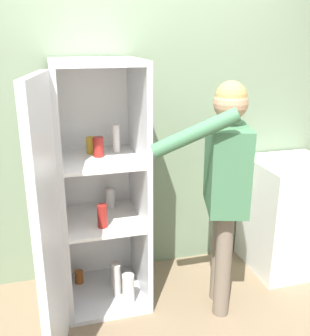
{
  "coord_description": "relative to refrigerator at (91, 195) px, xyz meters",
  "views": [
    {
      "loc": [
        -0.64,
        -1.97,
        1.88
      ],
      "look_at": [
        0.07,
        0.61,
        0.99
      ],
      "focal_mm": 42.0,
      "sensor_mm": 36.0,
      "label": 1
    }
  ],
  "objects": [
    {
      "name": "bowl",
      "position": [
        1.71,
        0.05,
        0.11
      ],
      "size": [
        0.22,
        0.22,
        0.07
      ],
      "color": "white",
      "rests_on": "counter"
    },
    {
      "name": "wall_back",
      "position": [
        0.4,
        0.45,
        0.41
      ],
      "size": [
        7.0,
        0.06,
        2.55
      ],
      "color": "gray",
      "rests_on": "ground_plane"
    },
    {
      "name": "counter",
      "position": [
        1.63,
        0.09,
        -0.39
      ],
      "size": [
        0.62,
        0.61,
        0.94
      ],
      "color": "white",
      "rests_on": "ground_plane"
    },
    {
      "name": "person",
      "position": [
        0.85,
        -0.27,
        0.17
      ],
      "size": [
        0.73,
        0.57,
        1.63
      ],
      "color": "#726656",
      "rests_on": "ground_plane"
    },
    {
      "name": "refrigerator",
      "position": [
        0.0,
        0.0,
        0.0
      ],
      "size": [
        0.73,
        1.21,
        1.75
      ],
      "color": "silver",
      "rests_on": "ground_plane"
    }
  ]
}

